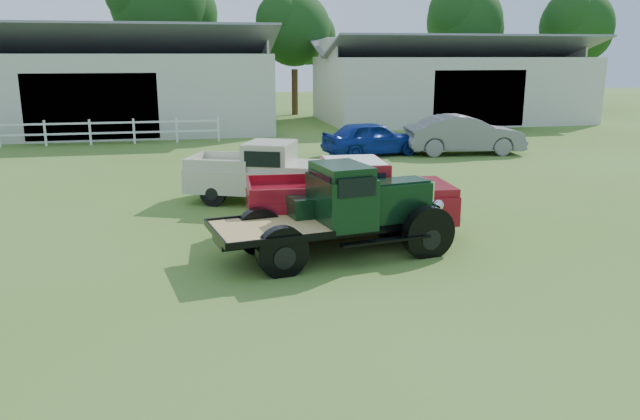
{
  "coord_description": "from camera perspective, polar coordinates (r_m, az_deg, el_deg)",
  "views": [
    {
      "loc": [
        -2.35,
        -11.07,
        4.2
      ],
      "look_at": [
        0.2,
        1.2,
        1.05
      ],
      "focal_mm": 35.0,
      "sensor_mm": 36.0,
      "label": 1
    }
  ],
  "objects": [
    {
      "name": "misc_car_blue",
      "position": [
        26.64,
        4.79,
        6.56
      ],
      "size": [
        4.5,
        2.46,
        1.45
      ],
      "primitive_type": "imported",
      "rotation": [
        0.0,
        0.0,
        1.75
      ],
      "color": "navy",
      "rests_on": "ground"
    },
    {
      "name": "tree_c",
      "position": [
        44.68,
        -2.36,
        14.47
      ],
      "size": [
        5.4,
        5.4,
        9.0
      ],
      "primitive_type": null,
      "color": "#144315",
      "rests_on": "ground"
    },
    {
      "name": "ground",
      "position": [
        12.07,
        0.23,
        -6.25
      ],
      "size": [
        120.0,
        120.0,
        0.0
      ],
      "primitive_type": "plane",
      "color": "#496F1E"
    },
    {
      "name": "fence_rail",
      "position": [
        31.78,
        -22.06,
        6.57
      ],
      "size": [
        14.2,
        0.16,
        1.2
      ],
      "primitive_type": null,
      "color": "white",
      "rests_on": "ground"
    },
    {
      "name": "white_pickup",
      "position": [
        18.06,
        -4.86,
        3.4
      ],
      "size": [
        5.04,
        3.49,
        1.73
      ],
      "primitive_type": null,
      "rotation": [
        0.0,
        0.0,
        -0.4
      ],
      "color": "#BCBBA0",
      "rests_on": "ground"
    },
    {
      "name": "shed_left",
      "position": [
        37.38,
        -19.27,
        11.19
      ],
      "size": [
        18.8,
        10.2,
        5.6
      ],
      "primitive_type": null,
      "color": "#B6B69B",
      "rests_on": "ground"
    },
    {
      "name": "red_pickup",
      "position": [
        14.69,
        2.72,
        1.15
      ],
      "size": [
        5.08,
        2.16,
        1.82
      ],
      "primitive_type": null,
      "rotation": [
        0.0,
        0.0,
        -0.05
      ],
      "color": "maroon",
      "rests_on": "ground"
    },
    {
      "name": "misc_car_grey",
      "position": [
        27.61,
        13.04,
        6.73
      ],
      "size": [
        5.18,
        2.27,
        1.66
      ],
      "primitive_type": "imported",
      "rotation": [
        0.0,
        0.0,
        1.47
      ],
      "color": "slate",
      "rests_on": "ground"
    },
    {
      "name": "tree_e",
      "position": [
        51.57,
        22.27,
        13.7
      ],
      "size": [
        5.7,
        5.7,
        9.5
      ],
      "primitive_type": null,
      "color": "#144315",
      "rests_on": "ground"
    },
    {
      "name": "tree_b",
      "position": [
        45.12,
        -14.38,
        15.65
      ],
      "size": [
        6.9,
        6.9,
        11.5
      ],
      "primitive_type": null,
      "color": "#144315",
      "rests_on": "ground"
    },
    {
      "name": "shed_right",
      "position": [
        41.46,
        11.72,
        11.6
      ],
      "size": [
        16.8,
        9.2,
        5.2
      ],
      "primitive_type": null,
      "color": "#B6B69B",
      "rests_on": "ground"
    },
    {
      "name": "vintage_flatbed",
      "position": [
        13.13,
        1.56,
        -0.06
      ],
      "size": [
        5.24,
        2.81,
        1.97
      ],
      "primitive_type": null,
      "rotation": [
        0.0,
        0.0,
        0.18
      ],
      "color": "black",
      "rests_on": "ground"
    },
    {
      "name": "tree_d",
      "position": [
        49.46,
        12.98,
        14.68
      ],
      "size": [
        6.0,
        6.0,
        10.0
      ],
      "primitive_type": null,
      "color": "#144315",
      "rests_on": "ground"
    }
  ]
}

